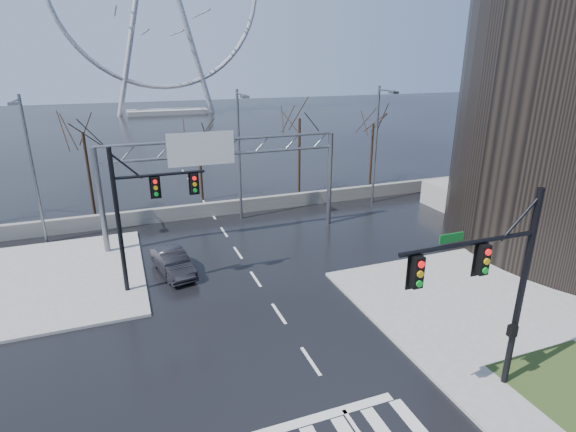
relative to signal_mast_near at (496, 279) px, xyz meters
name	(u,v)px	position (x,y,z in m)	size (l,w,h in m)	color
ground	(311,361)	(-5.14, 4.04, -4.87)	(260.00, 260.00, 0.00)	black
sidewalk_right_ext	(467,296)	(4.86, 6.04, -4.80)	(12.00, 10.00, 0.15)	gray
sidewalk_far	(52,279)	(-16.14, 16.04, -4.80)	(10.00, 12.00, 0.15)	gray
grass_strip	(573,382)	(3.86, -0.96, -4.72)	(5.00, 4.00, 0.02)	#2A411B
barrier_wall	(213,209)	(-5.14, 24.04, -4.32)	(52.00, 0.50, 1.10)	slate
signal_mast_near	(496,279)	(0.00, 0.00, 0.00)	(5.52, 0.41, 8.00)	black
signal_mast_far	(140,206)	(-11.01, 13.00, -0.04)	(4.72, 0.41, 8.00)	black
sign_gantry	(219,167)	(-5.52, 19.00, 0.31)	(16.36, 0.40, 7.60)	slate
streetlight_left	(30,160)	(-17.14, 22.20, 1.01)	(0.50, 2.55, 10.00)	slate
streetlight_mid	(240,146)	(-3.14, 22.20, 1.01)	(0.50, 2.55, 10.00)	slate
streetlight_right	(378,137)	(8.86, 22.20, 1.01)	(0.50, 2.55, 10.00)	slate
tree_left	(84,142)	(-14.14, 27.54, 1.10)	(3.75, 3.75, 7.50)	black
tree_center	(199,143)	(-5.14, 28.54, 0.30)	(3.25, 3.25, 6.50)	black
tree_right	(299,127)	(3.86, 27.54, 1.34)	(3.90, 3.90, 7.80)	black
tree_far_right	(373,131)	(11.86, 28.04, 0.54)	(3.40, 3.40, 6.80)	black
car	(173,262)	(-9.48, 14.49, -4.17)	(1.50, 4.29, 1.41)	black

